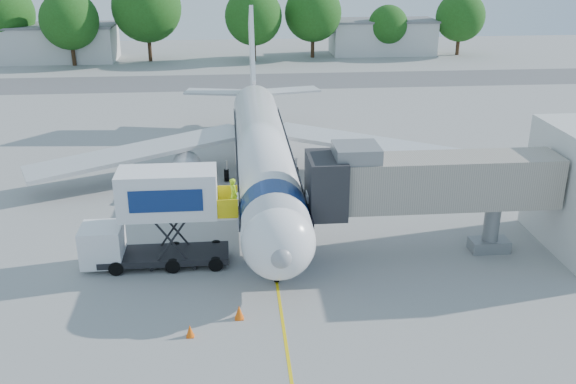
{
  "coord_description": "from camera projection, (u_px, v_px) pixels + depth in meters",
  "views": [
    {
      "loc": [
        -2.08,
        -39.15,
        16.74
      ],
      "look_at": [
        1.03,
        -4.83,
        3.2
      ],
      "focal_mm": 40.0,
      "sensor_mm": 36.0,
      "label": 1
    }
  ],
  "objects": [
    {
      "name": "ground_tug",
      "position": [
        210.0,
        365.0,
        25.89
      ],
      "size": [
        3.76,
        2.11,
        1.46
      ],
      "rotation": [
        0.0,
        0.0,
        0.07
      ],
      "color": "white",
      "rests_on": "ground"
    },
    {
      "name": "jet_bridge",
      "position": [
        418.0,
        183.0,
        35.18
      ],
      "size": [
        13.9,
        3.2,
        6.6
      ],
      "color": "#A09688",
      "rests_on": "ground"
    },
    {
      "name": "taxiway_strip",
      "position": [
        247.0,
        82.0,
        81.52
      ],
      "size": [
        120.0,
        10.0,
        0.01
      ],
      "primitive_type": "cube",
      "color": "#59595B",
      "rests_on": "ground"
    },
    {
      "name": "guidance_line",
      "position": [
        266.0,
        211.0,
        42.58
      ],
      "size": [
        0.15,
        70.0,
        0.01
      ],
      "primitive_type": "cube",
      "color": "yellow",
      "rests_on": "ground"
    },
    {
      "name": "tree_g",
      "position": [
        460.0,
        17.0,
        98.56
      ],
      "size": [
        7.52,
        7.52,
        9.59
      ],
      "color": "#382314",
      "rests_on": "ground"
    },
    {
      "name": "tree_f",
      "position": [
        388.0,
        25.0,
        98.29
      ],
      "size": [
        6.04,
        6.04,
        7.7
      ],
      "color": "#382314",
      "rests_on": "ground"
    },
    {
      "name": "safety_cone_b",
      "position": [
        190.0,
        331.0,
        28.97
      ],
      "size": [
        0.38,
        0.38,
        0.6
      ],
      "color": "#EE5A0C",
      "rests_on": "ground"
    },
    {
      "name": "tree_c",
      "position": [
        147.0,
        7.0,
        92.66
      ],
      "size": [
        10.01,
        10.01,
        12.76
      ],
      "color": "#382314",
      "rests_on": "ground"
    },
    {
      "name": "ground",
      "position": [
        266.0,
        211.0,
        42.58
      ],
      "size": [
        160.0,
        160.0,
        0.0
      ],
      "primitive_type": "plane",
      "color": "#9B9B98",
      "rests_on": "ground"
    },
    {
      "name": "tree_d",
      "position": [
        253.0,
        17.0,
        93.23
      ],
      "size": [
        8.33,
        8.33,
        10.62
      ],
      "color": "#382314",
      "rests_on": "ground"
    },
    {
      "name": "safety_cone_a",
      "position": [
        239.0,
        312.0,
        30.33
      ],
      "size": [
        0.45,
        0.45,
        0.71
      ],
      "color": "#EE5A0C",
      "rests_on": "ground"
    },
    {
      "name": "outbuilding_left",
      "position": [
        54.0,
        43.0,
        94.88
      ],
      "size": [
        18.4,
        8.4,
        5.3
      ],
      "color": "beige",
      "rests_on": "ground"
    },
    {
      "name": "tree_b",
      "position": [
        69.0,
        20.0,
        89.8
      ],
      "size": [
        8.18,
        8.18,
        10.43
      ],
      "color": "#382314",
      "rests_on": "ground"
    },
    {
      "name": "tree_e",
      "position": [
        313.0,
        13.0,
        96.17
      ],
      "size": [
        8.56,
        8.56,
        10.91
      ],
      "color": "#382314",
      "rests_on": "ground"
    },
    {
      "name": "tree_a",
      "position": [
        3.0,
        14.0,
        92.62
      ],
      "size": [
        8.9,
        8.9,
        11.35
      ],
      "color": "#382314",
      "rests_on": "ground"
    },
    {
      "name": "catering_hiloader",
      "position": [
        157.0,
        219.0,
        34.56
      ],
      "size": [
        8.63,
        2.44,
        5.5
      ],
      "color": "black",
      "rests_on": "ground"
    },
    {
      "name": "outbuilding_right",
      "position": [
        382.0,
        36.0,
        100.93
      ],
      "size": [
        16.4,
        7.4,
        5.3
      ],
      "color": "beige",
      "rests_on": "ground"
    },
    {
      "name": "aircraft",
      "position": [
        262.0,
        150.0,
        45.33
      ],
      "size": [
        34.17,
        37.73,
        11.35
      ],
      "color": "white",
      "rests_on": "ground"
    }
  ]
}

